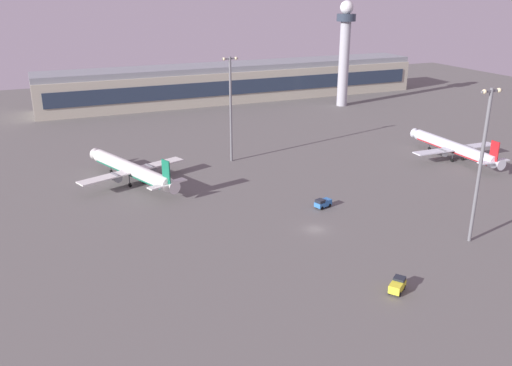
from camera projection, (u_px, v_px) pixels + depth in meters
name	position (u px, v px, depth m)	size (l,w,h in m)	color
ground_plane	(315.00, 229.00, 115.27)	(416.00, 416.00, 0.00)	#605E5B
terminal_building	(237.00, 82.00, 246.39)	(175.71, 22.40, 16.40)	#B2AD99
control_tower	(345.00, 47.00, 227.67)	(8.00, 8.00, 43.94)	#A8A8B2
airplane_far_stand	(454.00, 148.00, 160.90)	(28.79, 37.05, 9.53)	silver
airplane_taxiway_distant	(132.00, 170.00, 141.09)	(29.60, 37.57, 10.02)	silver
cargo_loader	(397.00, 285.00, 91.38)	(4.50, 4.03, 2.25)	yellow
maintenance_van	(323.00, 203.00, 126.24)	(4.53, 3.08, 2.25)	#3372BF
apron_light_east	(231.00, 104.00, 154.90)	(4.80, 0.90, 30.68)	slate
apron_light_central	(481.00, 159.00, 104.07)	(4.80, 0.90, 31.41)	slate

